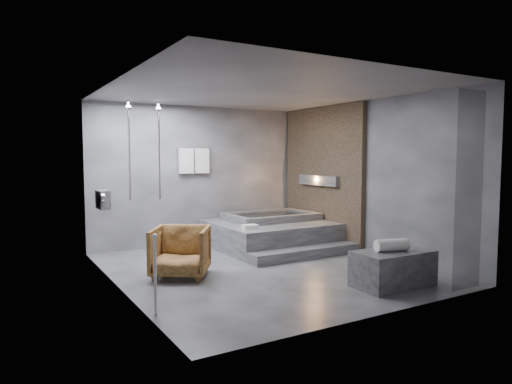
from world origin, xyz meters
TOP-DOWN VIEW (x-y plane):
  - room at (0.40, 0.24)m, footprint 5.00×5.04m
  - tub_deck at (1.05, 1.45)m, footprint 2.20×2.00m
  - tub_step at (1.05, 0.27)m, footprint 2.20×0.36m
  - concrete_bench at (1.04, -1.76)m, footprint 1.11×0.63m
  - driftwood_chair at (-1.31, 0.21)m, footprint 1.13×1.13m
  - rolled_towel at (1.01, -1.76)m, footprint 0.50×0.28m
  - deck_towel at (0.27, 0.89)m, footprint 0.28×0.22m

SIDE VIEW (x-z plane):
  - tub_step at x=1.05m, z-range 0.00..0.18m
  - concrete_bench at x=1.04m, z-range 0.00..0.50m
  - tub_deck at x=1.05m, z-range 0.00..0.50m
  - driftwood_chair at x=-1.31m, z-range 0.00..0.76m
  - deck_towel at x=0.27m, z-range 0.50..0.57m
  - rolled_towel at x=1.01m, z-range 0.50..0.67m
  - room at x=0.40m, z-range 0.32..3.14m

